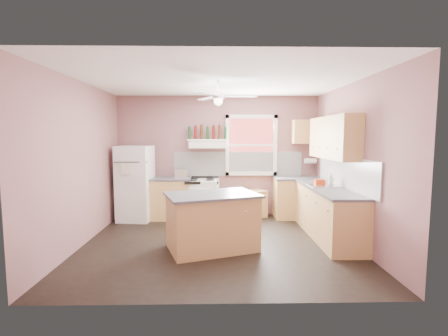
{
  "coord_description": "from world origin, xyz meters",
  "views": [
    {
      "loc": [
        -0.02,
        -5.34,
        1.81
      ],
      "look_at": [
        0.1,
        0.3,
        1.25
      ],
      "focal_mm": 26.0,
      "sensor_mm": 36.0,
      "label": 1
    }
  ],
  "objects_px": {
    "toaster": "(181,174)",
    "cart": "(253,205)",
    "island": "(212,223)",
    "stove": "(202,199)",
    "refrigerator": "(135,183)"
  },
  "relations": [
    {
      "from": "toaster",
      "to": "cart",
      "type": "xyz_separation_m",
      "value": [
        1.59,
        0.04,
        -0.71
      ]
    },
    {
      "from": "cart",
      "to": "island",
      "type": "bearing_deg",
      "value": -137.36
    },
    {
      "from": "cart",
      "to": "island",
      "type": "height_order",
      "value": "island"
    },
    {
      "from": "stove",
      "to": "island",
      "type": "xyz_separation_m",
      "value": [
        0.25,
        -1.98,
        0.0
      ]
    },
    {
      "from": "refrigerator",
      "to": "toaster",
      "type": "xyz_separation_m",
      "value": [
        0.96,
        0.15,
        0.19
      ]
    },
    {
      "from": "refrigerator",
      "to": "stove",
      "type": "xyz_separation_m",
      "value": [
        1.42,
        0.13,
        -0.37
      ]
    },
    {
      "from": "refrigerator",
      "to": "stove",
      "type": "distance_m",
      "value": 1.47
    },
    {
      "from": "toaster",
      "to": "stove",
      "type": "xyz_separation_m",
      "value": [
        0.46,
        -0.01,
        -0.56
      ]
    },
    {
      "from": "toaster",
      "to": "refrigerator",
      "type": "bearing_deg",
      "value": -178.13
    },
    {
      "from": "island",
      "to": "stove",
      "type": "bearing_deg",
      "value": 78.15
    },
    {
      "from": "refrigerator",
      "to": "cart",
      "type": "height_order",
      "value": "refrigerator"
    },
    {
      "from": "island",
      "to": "cart",
      "type": "bearing_deg",
      "value": 47.58
    },
    {
      "from": "toaster",
      "to": "island",
      "type": "distance_m",
      "value": 2.19
    },
    {
      "from": "stove",
      "to": "island",
      "type": "height_order",
      "value": "same"
    },
    {
      "from": "cart",
      "to": "island",
      "type": "xyz_separation_m",
      "value": [
        -0.88,
        -2.03,
        0.15
      ]
    }
  ]
}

